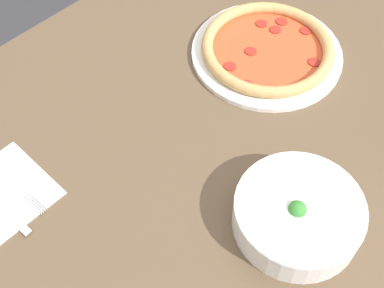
{
  "coord_description": "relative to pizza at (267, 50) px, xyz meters",
  "views": [
    {
      "loc": [
        0.59,
        0.46,
        1.59
      ],
      "look_at": [
        0.16,
        0.04,
        0.77
      ],
      "focal_mm": 50.0,
      "sensor_mm": 36.0,
      "label": 1
    }
  ],
  "objects": [
    {
      "name": "ground_plane",
      "position": [
        0.15,
        0.02,
        -0.76
      ],
      "size": [
        8.0,
        8.0,
        0.0
      ],
      "primitive_type": "plane",
      "color": "#333338"
    },
    {
      "name": "pizza",
      "position": [
        0.0,
        0.0,
        0.0
      ],
      "size": [
        0.34,
        0.34,
        0.04
      ],
      "color": "white",
      "rests_on": "dining_table"
    },
    {
      "name": "fork",
      "position": [
        0.6,
        -0.12,
        -0.01
      ],
      "size": [
        0.02,
        0.18,
        0.0
      ],
      "rotation": [
        0.0,
        0.0,
        1.64
      ],
      "color": "silver",
      "rests_on": "napkin"
    },
    {
      "name": "bowl",
      "position": [
        0.29,
        0.31,
        0.02
      ],
      "size": [
        0.23,
        0.23,
        0.08
      ],
      "color": "white",
      "rests_on": "dining_table"
    },
    {
      "name": "dining_table",
      "position": [
        0.15,
        0.02,
        -0.11
      ],
      "size": [
        1.32,
        0.96,
        0.75
      ],
      "color": "brown",
      "rests_on": "ground_plane"
    },
    {
      "name": "napkin",
      "position": [
        0.62,
        -0.12,
        -0.02
      ],
      "size": [
        0.17,
        0.17,
        0.0
      ],
      "color": "white",
      "rests_on": "dining_table"
    }
  ]
}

